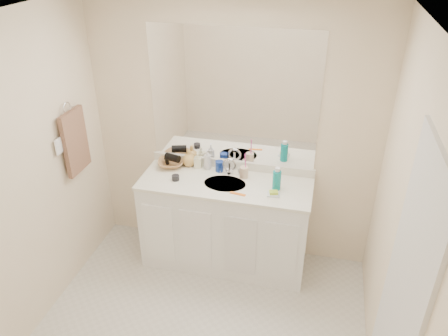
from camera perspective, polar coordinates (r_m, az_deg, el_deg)
ceiling at (r=2.34m, az=-5.92°, el=17.84°), size 2.60×2.60×0.02m
wall_back at (r=3.92m, az=1.12°, el=4.17°), size 2.60×0.02×2.40m
wall_left at (r=3.42m, az=-25.93°, el=-3.03°), size 0.02×2.60×2.40m
wall_right at (r=2.78m, az=22.17°, el=-9.93°), size 0.02×2.60×2.40m
vanity_cabinet at (r=4.08m, az=0.17°, el=-7.35°), size 1.50×0.55×0.85m
countertop at (r=3.84m, az=0.18°, el=-2.06°), size 1.52×0.57×0.03m
backsplash at (r=4.03m, az=1.04°, el=0.47°), size 1.52×0.03×0.08m
sink_basin at (r=3.82m, az=0.11°, el=-2.17°), size 0.37×0.37×0.02m
faucet at (r=3.94m, az=0.72°, el=-0.02°), size 0.02×0.02×0.11m
mirror at (r=3.78m, az=1.16°, el=9.09°), size 1.48×0.01×1.20m
blue_mug at (r=3.98m, az=-0.60°, el=0.24°), size 0.08×0.08×0.10m
tan_cup at (r=3.89m, az=2.63°, el=-0.55°), size 0.10×0.10×0.10m
toothbrush at (r=3.84m, az=2.81°, el=0.71°), size 0.02×0.04×0.18m
mouthwash_bottle at (r=3.72m, az=6.90°, el=-1.59°), size 0.08×0.08×0.17m
soap_dish at (r=3.68m, az=6.48°, el=-3.43°), size 0.11×0.09×0.01m
green_soap at (r=3.67m, az=6.49°, el=-3.19°), size 0.08×0.07×0.02m
orange_comb at (r=3.67m, az=1.81°, el=-3.39°), size 0.14×0.05×0.01m
dark_jar at (r=3.88m, az=-6.35°, el=-1.27°), size 0.08×0.08×0.05m
soap_bottle_white at (r=4.00m, az=-2.16°, el=1.14°), size 0.08×0.08×0.19m
soap_bottle_cream at (r=4.04m, az=-3.44°, el=1.06°), size 0.08×0.08×0.15m
soap_bottle_yellow at (r=4.07m, az=-4.59°, el=1.36°), size 0.16×0.16×0.16m
wicker_basket at (r=4.11m, az=-6.95°, el=0.63°), size 0.30×0.30×0.06m
hair_dryer at (r=4.07m, az=-6.73°, el=1.35°), size 0.15×0.11×0.07m
towel_ring at (r=3.81m, az=-19.83°, el=7.36°), size 0.01×0.11×0.11m
hand_towel at (r=3.91m, az=-18.86°, el=3.28°), size 0.04×0.32×0.55m
switch_plate at (r=3.75m, az=-20.78°, el=2.68°), size 0.01×0.08×0.13m
door at (r=2.68m, az=21.77°, el=-17.22°), size 0.02×0.82×2.00m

